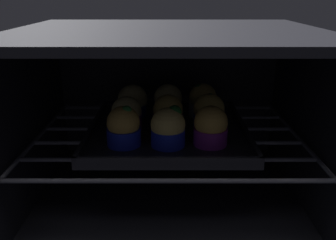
{
  "coord_description": "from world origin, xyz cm",
  "views": [
    {
      "loc": [
        0.03,
        -46.9,
        42.08
      ],
      "look_at": [
        0.0,
        21.87,
        17.13
      ],
      "focal_mm": 37.86,
      "sensor_mm": 36.0,
      "label": 1
    }
  ],
  "objects_px": {
    "muffin_row1_col0": "(127,115)",
    "muffin_row2_col2": "(203,101)",
    "muffin_row1_col1": "(169,114)",
    "muffin_row2_col1": "(167,102)",
    "muffin_row2_col0": "(133,102)",
    "muffin_row0_col1": "(169,128)",
    "muffin_row0_col2": "(211,127)",
    "muffin_row0_col0": "(124,127)",
    "muffin_row1_col2": "(209,113)",
    "baking_tray": "(168,131)"
  },
  "relations": [
    {
      "from": "muffin_row1_col1",
      "to": "muffin_row2_col2",
      "type": "bearing_deg",
      "value": 48.5
    },
    {
      "from": "muffin_row0_col1",
      "to": "muffin_row2_col1",
      "type": "bearing_deg",
      "value": 91.3
    },
    {
      "from": "muffin_row0_col0",
      "to": "muffin_row1_col2",
      "type": "relative_size",
      "value": 1.03
    },
    {
      "from": "muffin_row2_col0",
      "to": "muffin_row0_col2",
      "type": "bearing_deg",
      "value": -45.75
    },
    {
      "from": "baking_tray",
      "to": "muffin_row0_col0",
      "type": "distance_m",
      "value": 0.12
    },
    {
      "from": "baking_tray",
      "to": "muffin_row1_col1",
      "type": "xyz_separation_m",
      "value": [
        0.0,
        -0.0,
        0.04
      ]
    },
    {
      "from": "muffin_row1_col1",
      "to": "muffin_row2_col1",
      "type": "bearing_deg",
      "value": 92.76
    },
    {
      "from": "muffin_row0_col2",
      "to": "muffin_row1_col1",
      "type": "xyz_separation_m",
      "value": [
        -0.08,
        0.08,
        -0.0
      ]
    },
    {
      "from": "muffin_row0_col1",
      "to": "muffin_row0_col2",
      "type": "xyz_separation_m",
      "value": [
        0.08,
        0.01,
        0.0
      ]
    },
    {
      "from": "muffin_row2_col0",
      "to": "baking_tray",
      "type": "bearing_deg",
      "value": -46.39
    },
    {
      "from": "baking_tray",
      "to": "muffin_row2_col2",
      "type": "relative_size",
      "value": 4.26
    },
    {
      "from": "muffin_row1_col2",
      "to": "muffin_row2_col0",
      "type": "height_order",
      "value": "muffin_row1_col2"
    },
    {
      "from": "muffin_row0_col1",
      "to": "muffin_row1_col1",
      "type": "xyz_separation_m",
      "value": [
        0.0,
        0.08,
        -0.0
      ]
    },
    {
      "from": "muffin_row2_col2",
      "to": "muffin_row2_col1",
      "type": "bearing_deg",
      "value": -176.41
    },
    {
      "from": "muffin_row1_col0",
      "to": "muffin_row2_col1",
      "type": "relative_size",
      "value": 0.93
    },
    {
      "from": "muffin_row0_col0",
      "to": "muffin_row1_col2",
      "type": "height_order",
      "value": "muffin_row0_col0"
    },
    {
      "from": "baking_tray",
      "to": "muffin_row2_col2",
      "type": "height_order",
      "value": "muffin_row2_col2"
    },
    {
      "from": "muffin_row2_col1",
      "to": "muffin_row2_col2",
      "type": "relative_size",
      "value": 1.0
    },
    {
      "from": "muffin_row0_col0",
      "to": "muffin_row1_col2",
      "type": "distance_m",
      "value": 0.19
    },
    {
      "from": "muffin_row1_col1",
      "to": "muffin_row2_col0",
      "type": "height_order",
      "value": "muffin_row1_col1"
    },
    {
      "from": "muffin_row1_col0",
      "to": "muffin_row0_col2",
      "type": "bearing_deg",
      "value": -25.38
    },
    {
      "from": "muffin_row2_col2",
      "to": "muffin_row2_col0",
      "type": "bearing_deg",
      "value": 179.87
    },
    {
      "from": "muffin_row0_col2",
      "to": "muffin_row1_col1",
      "type": "bearing_deg",
      "value": 135.06
    },
    {
      "from": "baking_tray",
      "to": "muffin_row0_col1",
      "type": "xyz_separation_m",
      "value": [
        0.0,
        -0.08,
        0.04
      ]
    },
    {
      "from": "muffin_row2_col1",
      "to": "muffin_row0_col1",
      "type": "bearing_deg",
      "value": -88.7
    },
    {
      "from": "muffin_row0_col0",
      "to": "muffin_row1_col0",
      "type": "relative_size",
      "value": 1.1
    },
    {
      "from": "muffin_row2_col0",
      "to": "muffin_row2_col2",
      "type": "relative_size",
      "value": 0.96
    },
    {
      "from": "muffin_row0_col0",
      "to": "muffin_row2_col1",
      "type": "relative_size",
      "value": 1.02
    },
    {
      "from": "muffin_row1_col0",
      "to": "muffin_row2_col2",
      "type": "xyz_separation_m",
      "value": [
        0.16,
        0.09,
        0.0
      ]
    },
    {
      "from": "muffin_row0_col1",
      "to": "muffin_row2_col0",
      "type": "distance_m",
      "value": 0.19
    },
    {
      "from": "muffin_row1_col0",
      "to": "muffin_row2_col1",
      "type": "height_order",
      "value": "muffin_row2_col1"
    },
    {
      "from": "muffin_row1_col2",
      "to": "muffin_row2_col2",
      "type": "height_order",
      "value": "same"
    },
    {
      "from": "muffin_row0_col0",
      "to": "muffin_row0_col2",
      "type": "relative_size",
      "value": 1.03
    },
    {
      "from": "muffin_row0_col0",
      "to": "muffin_row2_col1",
      "type": "distance_m",
      "value": 0.18
    },
    {
      "from": "muffin_row0_col0",
      "to": "muffin_row2_col1",
      "type": "height_order",
      "value": "muffin_row0_col0"
    },
    {
      "from": "muffin_row2_col0",
      "to": "muffin_row2_col1",
      "type": "distance_m",
      "value": 0.08
    },
    {
      "from": "muffin_row0_col0",
      "to": "muffin_row0_col1",
      "type": "xyz_separation_m",
      "value": [
        0.08,
        -0.0,
        -0.0
      ]
    },
    {
      "from": "muffin_row1_col2",
      "to": "muffin_row1_col1",
      "type": "bearing_deg",
      "value": -176.17
    },
    {
      "from": "muffin_row0_col0",
      "to": "muffin_row0_col1",
      "type": "bearing_deg",
      "value": -2.35
    },
    {
      "from": "baking_tray",
      "to": "muffin_row0_col1",
      "type": "height_order",
      "value": "muffin_row0_col1"
    },
    {
      "from": "muffin_row2_col1",
      "to": "muffin_row1_col2",
      "type": "bearing_deg",
      "value": -41.38
    },
    {
      "from": "muffin_row1_col0",
      "to": "muffin_row2_col0",
      "type": "distance_m",
      "value": 0.09
    },
    {
      "from": "muffin_row2_col2",
      "to": "muffin_row1_col1",
      "type": "bearing_deg",
      "value": -131.5
    },
    {
      "from": "muffin_row1_col0",
      "to": "muffin_row2_col2",
      "type": "bearing_deg",
      "value": 27.61
    },
    {
      "from": "baking_tray",
      "to": "muffin_row2_col1",
      "type": "bearing_deg",
      "value": 91.43
    },
    {
      "from": "muffin_row1_col0",
      "to": "muffin_row1_col2",
      "type": "xyz_separation_m",
      "value": [
        0.17,
        0.0,
        0.0
      ]
    },
    {
      "from": "muffin_row1_col0",
      "to": "baking_tray",
      "type": "bearing_deg",
      "value": 0.86
    },
    {
      "from": "muffin_row0_col0",
      "to": "muffin_row1_col0",
      "type": "distance_m",
      "value": 0.08
    },
    {
      "from": "muffin_row0_col1",
      "to": "muffin_row0_col2",
      "type": "bearing_deg",
      "value": 3.72
    },
    {
      "from": "muffin_row0_col0",
      "to": "muffin_row1_col2",
      "type": "xyz_separation_m",
      "value": [
        0.17,
        0.08,
        -0.0
      ]
    }
  ]
}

